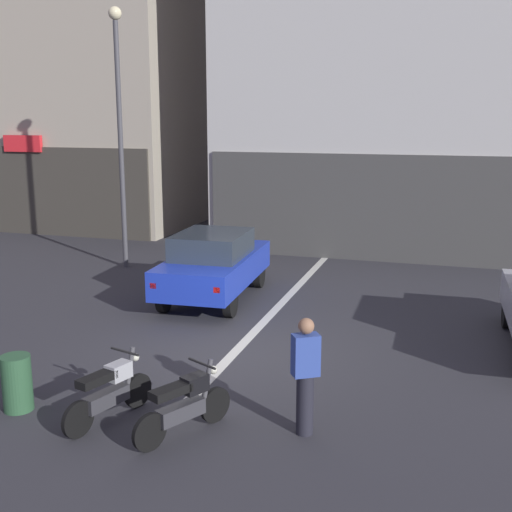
{
  "coord_description": "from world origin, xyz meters",
  "views": [
    {
      "loc": [
        3.75,
        -10.78,
        4.32
      ],
      "look_at": [
        -0.22,
        2.0,
        1.4
      ],
      "focal_mm": 45.37,
      "sensor_mm": 36.0,
      "label": 1
    }
  ],
  "objects_px": {
    "car_blue_crossing_near": "(214,263)",
    "motorcycle_silver_row_leftmost": "(110,391)",
    "street_lamp": "(119,115)",
    "motorcycle_black_row_left_mid": "(184,404)",
    "trash_bin": "(17,383)",
    "person_by_motorcycles": "(305,375)"
  },
  "relations": [
    {
      "from": "car_blue_crossing_near",
      "to": "person_by_motorcycles",
      "type": "distance_m",
      "value": 6.91
    },
    {
      "from": "person_by_motorcycles",
      "to": "trash_bin",
      "type": "relative_size",
      "value": 1.96
    },
    {
      "from": "person_by_motorcycles",
      "to": "motorcycle_silver_row_leftmost",
      "type": "bearing_deg",
      "value": -170.47
    },
    {
      "from": "street_lamp",
      "to": "motorcycle_black_row_left_mid",
      "type": "height_order",
      "value": "street_lamp"
    },
    {
      "from": "car_blue_crossing_near",
      "to": "motorcycle_silver_row_leftmost",
      "type": "relative_size",
      "value": 2.59
    },
    {
      "from": "motorcycle_silver_row_leftmost",
      "to": "trash_bin",
      "type": "xyz_separation_m",
      "value": [
        -1.5,
        -0.09,
        -0.03
      ]
    },
    {
      "from": "motorcycle_silver_row_leftmost",
      "to": "motorcycle_black_row_left_mid",
      "type": "distance_m",
      "value": 1.2
    },
    {
      "from": "car_blue_crossing_near",
      "to": "street_lamp",
      "type": "relative_size",
      "value": 0.58
    },
    {
      "from": "car_blue_crossing_near",
      "to": "motorcycle_silver_row_leftmost",
      "type": "height_order",
      "value": "car_blue_crossing_near"
    },
    {
      "from": "car_blue_crossing_near",
      "to": "person_by_motorcycles",
      "type": "xyz_separation_m",
      "value": [
        3.59,
        -5.91,
        -0.03
      ]
    },
    {
      "from": "motorcycle_silver_row_leftmost",
      "to": "person_by_motorcycles",
      "type": "xyz_separation_m",
      "value": [
        2.76,
        0.46,
        0.4
      ]
    },
    {
      "from": "motorcycle_silver_row_leftmost",
      "to": "person_by_motorcycles",
      "type": "distance_m",
      "value": 2.82
    },
    {
      "from": "street_lamp",
      "to": "motorcycle_black_row_left_mid",
      "type": "relative_size",
      "value": 4.73
    },
    {
      "from": "person_by_motorcycles",
      "to": "street_lamp",
      "type": "bearing_deg",
      "value": 131.13
    },
    {
      "from": "trash_bin",
      "to": "street_lamp",
      "type": "bearing_deg",
      "value": 108.68
    },
    {
      "from": "street_lamp",
      "to": "motorcycle_silver_row_leftmost",
      "type": "relative_size",
      "value": 4.44
    },
    {
      "from": "car_blue_crossing_near",
      "to": "motorcycle_black_row_left_mid",
      "type": "bearing_deg",
      "value": -72.57
    },
    {
      "from": "street_lamp",
      "to": "trash_bin",
      "type": "height_order",
      "value": "street_lamp"
    },
    {
      "from": "street_lamp",
      "to": "trash_bin",
      "type": "distance_m",
      "value": 10.13
    },
    {
      "from": "person_by_motorcycles",
      "to": "trash_bin",
      "type": "height_order",
      "value": "person_by_motorcycles"
    },
    {
      "from": "street_lamp",
      "to": "trash_bin",
      "type": "xyz_separation_m",
      "value": [
        2.99,
        -8.85,
        -3.91
      ]
    },
    {
      "from": "street_lamp",
      "to": "person_by_motorcycles",
      "type": "height_order",
      "value": "street_lamp"
    }
  ]
}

